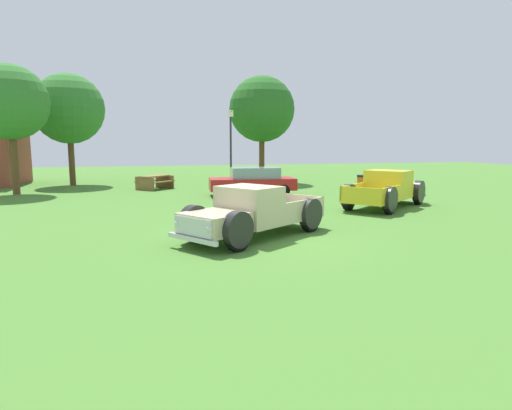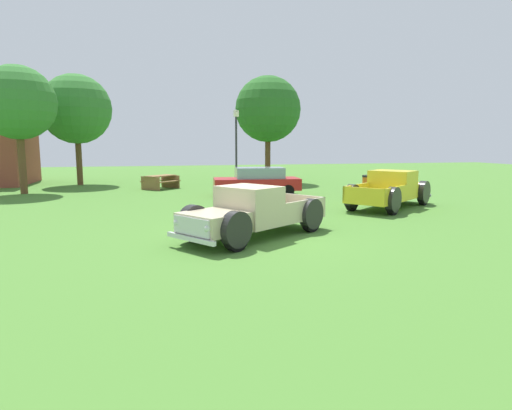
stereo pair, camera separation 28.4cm
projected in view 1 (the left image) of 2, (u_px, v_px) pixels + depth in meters
The scene contains 10 objects.
ground_plane at pixel (259, 237), 12.28m from camera, with size 80.00×80.00×0.00m, color #477A2D.
pickup_truck_foreground at pixel (248, 214), 12.06m from camera, with size 4.85×4.10×1.45m.
pickup_truck_behind_left at pixel (388, 189), 18.17m from camera, with size 4.96×4.40×1.51m.
sedan_distant_a at pixel (253, 181), 21.85m from camera, with size 4.37×2.09×1.41m.
lamp_post_near at pixel (231, 147), 25.59m from camera, with size 0.36×0.36×4.57m.
picnic_table at pixel (155, 181), 25.02m from camera, with size 2.32×2.32×0.78m.
trash_can at pixel (362, 184), 23.11m from camera, with size 0.59×0.59×0.95m.
oak_tree_east at pixel (262, 109), 28.62m from camera, with size 4.29×4.29×6.97m.
oak_tree_west at pixel (69, 109), 26.72m from camera, with size 4.27×4.27×6.83m.
oak_tree_center at pixel (10, 102), 21.91m from camera, with size 3.76×3.76×6.55m.
Camera 1 is at (-3.04, -11.63, 2.64)m, focal length 30.68 mm.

